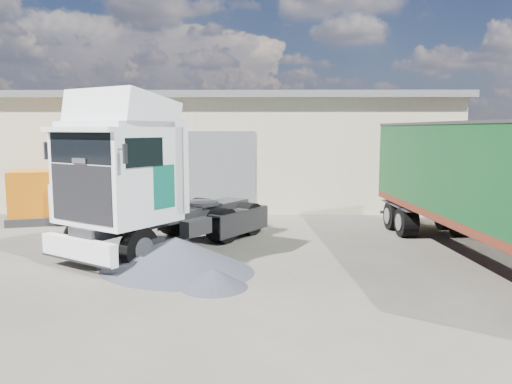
{
  "coord_description": "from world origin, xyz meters",
  "views": [
    {
      "loc": [
        0.33,
        -11.35,
        3.69
      ],
      "look_at": [
        0.15,
        3.0,
        1.87
      ],
      "focal_mm": 35.0,
      "sensor_mm": 36.0,
      "label": 1
    }
  ],
  "objects_px": {
    "box_trailer": "(485,177)",
    "orange_skip": "(54,199)",
    "tractor_unit": "(143,187)",
    "panel_van": "(85,199)"
  },
  "relations": [
    {
      "from": "box_trailer",
      "to": "orange_skip",
      "type": "bearing_deg",
      "value": 154.29
    },
    {
      "from": "box_trailer",
      "to": "orange_skip",
      "type": "height_order",
      "value": "box_trailer"
    },
    {
      "from": "box_trailer",
      "to": "orange_skip",
      "type": "distance_m",
      "value": 15.67
    },
    {
      "from": "tractor_unit",
      "to": "box_trailer",
      "type": "height_order",
      "value": "tractor_unit"
    },
    {
      "from": "orange_skip",
      "to": "tractor_unit",
      "type": "bearing_deg",
      "value": -63.01
    },
    {
      "from": "box_trailer",
      "to": "tractor_unit",
      "type": "bearing_deg",
      "value": 171.99
    },
    {
      "from": "panel_van",
      "to": "orange_skip",
      "type": "bearing_deg",
      "value": -149.23
    },
    {
      "from": "box_trailer",
      "to": "panel_van",
      "type": "bearing_deg",
      "value": 150.44
    },
    {
      "from": "panel_van",
      "to": "tractor_unit",
      "type": "bearing_deg",
      "value": -59.66
    },
    {
      "from": "tractor_unit",
      "to": "panel_van",
      "type": "relative_size",
      "value": 1.81
    }
  ]
}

